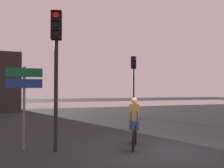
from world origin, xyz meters
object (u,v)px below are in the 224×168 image
at_px(traffic_light_near_left, 56,53).
at_px(cyclist, 134,122).
at_px(traffic_light_far_right, 134,75).
at_px(direction_sign_post, 24,92).

relative_size(traffic_light_near_left, cyclist, 2.66).
bearing_deg(traffic_light_far_right, traffic_light_near_left, 26.34).
xyz_separation_m(direction_sign_post, cyclist, (3.32, -1.04, -0.97)).
bearing_deg(direction_sign_post, traffic_light_far_right, -129.68).
bearing_deg(traffic_light_near_left, direction_sign_post, -12.46).
relative_size(direction_sign_post, cyclist, 1.60).
height_order(traffic_light_far_right, cyclist, traffic_light_far_right).
relative_size(traffic_light_far_right, traffic_light_near_left, 1.01).
height_order(traffic_light_near_left, direction_sign_post, traffic_light_near_left).
xyz_separation_m(traffic_light_near_left, direction_sign_post, (-0.89, 0.52, -1.21)).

